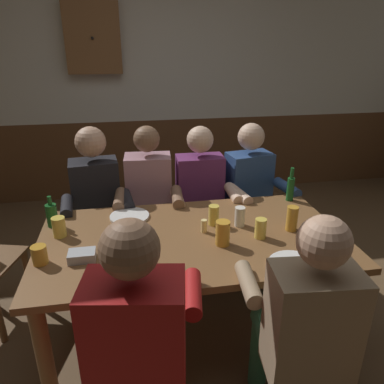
# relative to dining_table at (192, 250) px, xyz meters

# --- Properties ---
(ground_plane) EXTENTS (8.11, 8.11, 0.00)m
(ground_plane) POSITION_rel_dining_table_xyz_m (0.00, 0.16, -0.63)
(ground_plane) COLOR brown
(back_wall_upper) EXTENTS (6.76, 0.12, 1.49)m
(back_wall_upper) POSITION_rel_dining_table_xyz_m (0.00, 2.48, 1.03)
(back_wall_upper) COLOR beige
(back_wall_wainscot) EXTENTS (6.76, 0.12, 0.91)m
(back_wall_wainscot) POSITION_rel_dining_table_xyz_m (0.00, 2.48, -0.17)
(back_wall_wainscot) COLOR brown
(back_wall_wainscot) RESTS_ON ground_plane
(dining_table) EXTENTS (1.78, 0.99, 0.72)m
(dining_table) POSITION_rel_dining_table_xyz_m (0.00, 0.00, 0.00)
(dining_table) COLOR brown
(dining_table) RESTS_ON ground_plane
(person_0) EXTENTS (0.52, 0.55, 1.22)m
(person_0) POSITION_rel_dining_table_xyz_m (-0.59, 0.72, 0.05)
(person_0) COLOR black
(person_0) RESTS_ON ground_plane
(person_1) EXTENTS (0.50, 0.54, 1.21)m
(person_1) POSITION_rel_dining_table_xyz_m (-0.21, 0.72, 0.03)
(person_1) COLOR #B78493
(person_1) RESTS_ON ground_plane
(person_2) EXTENTS (0.50, 0.49, 1.19)m
(person_2) POSITION_rel_dining_table_xyz_m (0.20, 0.72, 0.03)
(person_2) COLOR #6B2D66
(person_2) RESTS_ON ground_plane
(person_3) EXTENTS (0.52, 0.55, 1.20)m
(person_3) POSITION_rel_dining_table_xyz_m (0.61, 0.72, 0.03)
(person_3) COLOR #2D4C84
(person_3) RESTS_ON ground_plane
(person_4) EXTENTS (0.55, 0.58, 1.25)m
(person_4) POSITION_rel_dining_table_xyz_m (-0.34, -0.72, 0.06)
(person_4) COLOR #AD1919
(person_4) RESTS_ON ground_plane
(person_5) EXTENTS (0.52, 0.55, 1.20)m
(person_5) POSITION_rel_dining_table_xyz_m (0.36, -0.72, 0.03)
(person_5) COLOR #997F60
(person_5) RESTS_ON ground_plane
(table_candle) EXTENTS (0.04, 0.04, 0.08)m
(table_candle) POSITION_rel_dining_table_xyz_m (0.08, 0.04, 0.13)
(table_candle) COLOR #F9E08C
(table_candle) RESTS_ON dining_table
(condiment_caddy) EXTENTS (0.14, 0.10, 0.05)m
(condiment_caddy) POSITION_rel_dining_table_xyz_m (-0.61, -0.15, 0.12)
(condiment_caddy) COLOR #B2B7BC
(condiment_caddy) RESTS_ON dining_table
(plate_0) EXTENTS (0.26, 0.26, 0.01)m
(plate_0) POSITION_rel_dining_table_xyz_m (0.46, -0.40, 0.10)
(plate_0) COLOR white
(plate_0) RESTS_ON dining_table
(plate_1) EXTENTS (0.25, 0.25, 0.01)m
(plate_1) POSITION_rel_dining_table_xyz_m (-0.36, 0.32, 0.10)
(plate_1) COLOR white
(plate_1) RESTS_ON dining_table
(bottle_0) EXTENTS (0.07, 0.07, 0.20)m
(bottle_0) POSITION_rel_dining_table_xyz_m (-0.83, 0.28, 0.17)
(bottle_0) COLOR #195923
(bottle_0) RESTS_ON dining_table
(bottle_1) EXTENTS (0.05, 0.05, 0.24)m
(bottle_1) POSITION_rel_dining_table_xyz_m (0.78, 0.40, 0.19)
(bottle_1) COLOR #195923
(bottle_1) RESTS_ON dining_table
(pint_glass_0) EXTENTS (0.08, 0.08, 0.14)m
(pint_glass_0) POSITION_rel_dining_table_xyz_m (0.15, -0.12, 0.16)
(pint_glass_0) COLOR gold
(pint_glass_0) RESTS_ON dining_table
(pint_glass_1) EXTENTS (0.06, 0.06, 0.12)m
(pint_glass_1) POSITION_rel_dining_table_xyz_m (0.31, 0.08, 0.15)
(pint_glass_1) COLOR white
(pint_glass_1) RESTS_ON dining_table
(pint_glass_2) EXTENTS (0.07, 0.07, 0.15)m
(pint_glass_2) POSITION_rel_dining_table_xyz_m (0.60, -0.03, 0.17)
(pint_glass_2) COLOR gold
(pint_glass_2) RESTS_ON dining_table
(pint_glass_3) EXTENTS (0.08, 0.08, 0.12)m
(pint_glass_3) POSITION_rel_dining_table_xyz_m (-0.77, 0.14, 0.15)
(pint_glass_3) COLOR #E5C64C
(pint_glass_3) RESTS_ON dining_table
(pint_glass_4) EXTENTS (0.08, 0.08, 0.10)m
(pint_glass_4) POSITION_rel_dining_table_xyz_m (-0.82, -0.14, 0.14)
(pint_glass_4) COLOR gold
(pint_glass_4) RESTS_ON dining_table
(pint_glass_5) EXTENTS (0.07, 0.07, 0.12)m
(pint_glass_5) POSITION_rel_dining_table_xyz_m (0.39, -0.08, 0.15)
(pint_glass_5) COLOR #E5C64C
(pint_glass_5) RESTS_ON dining_table
(pint_glass_6) EXTENTS (0.07, 0.07, 0.13)m
(pint_glass_6) POSITION_rel_dining_table_xyz_m (0.16, 0.13, 0.15)
(pint_glass_6) COLOR #E5C64C
(pint_glass_6) RESTS_ON dining_table
(wall_dart_cabinet) EXTENTS (0.56, 0.15, 0.70)m
(wall_dart_cabinet) POSITION_rel_dining_table_xyz_m (-0.62, 2.35, 1.16)
(wall_dart_cabinet) COLOR brown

